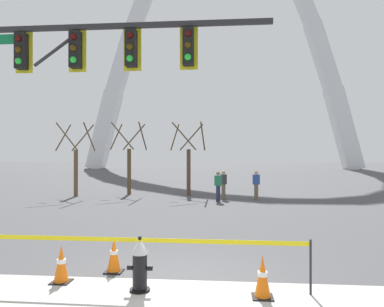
{
  "coord_description": "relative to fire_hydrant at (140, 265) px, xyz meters",
  "views": [
    {
      "loc": [
        0.92,
        -7.2,
        2.45
      ],
      "look_at": [
        -0.19,
        5.0,
        2.5
      ],
      "focal_mm": 34.95,
      "sensor_mm": 36.0,
      "label": 1
    }
  ],
  "objects": [
    {
      "name": "ground_plane",
      "position": [
        0.62,
        0.59,
        -0.47
      ],
      "size": [
        240.0,
        240.0,
        0.0
      ],
      "primitive_type": "plane",
      "color": "#474749"
    },
    {
      "name": "fire_hydrant",
      "position": [
        0.0,
        0.0,
        0.0
      ],
      "size": [
        0.46,
        0.48,
        0.99
      ],
      "color": "black",
      "rests_on": "ground"
    },
    {
      "name": "caution_tape_barrier",
      "position": [
        0.01,
        0.11,
        0.22
      ],
      "size": [
        6.07,
        0.1,
        0.97
      ],
      "color": "#232326",
      "rests_on": "ground"
    },
    {
      "name": "traffic_cone_by_hydrant",
      "position": [
        -1.61,
        0.3,
        -0.11
      ],
      "size": [
        0.36,
        0.36,
        0.73
      ],
      "color": "black",
      "rests_on": "ground"
    },
    {
      "name": "traffic_cone_mid_sidewalk",
      "position": [
        -0.79,
        1.02,
        -0.11
      ],
      "size": [
        0.36,
        0.36,
        0.73
      ],
      "color": "black",
      "rests_on": "ground"
    },
    {
      "name": "traffic_cone_curb_edge",
      "position": [
        2.17,
        -0.13,
        -0.11
      ],
      "size": [
        0.36,
        0.36,
        0.73
      ],
      "color": "black",
      "rests_on": "ground"
    },
    {
      "name": "traffic_signal_gantry",
      "position": [
        -2.57,
        2.28,
        3.94
      ],
      "size": [
        7.82,
        0.44,
        6.0
      ],
      "color": "#232326",
      "rests_on": "ground"
    },
    {
      "name": "monument_arch",
      "position": [
        0.62,
        59.27,
        20.89
      ],
      "size": [
        48.24,
        2.85,
        49.24
      ],
      "color": "silver",
      "rests_on": "ground"
    },
    {
      "name": "tree_far_left",
      "position": [
        -7.28,
        14.69,
        1.46
      ],
      "size": [
        1.99,
        2.01,
        4.33
      ],
      "color": "brown",
      "rests_on": "ground"
    },
    {
      "name": "tree_left_mid",
      "position": [
        -4.46,
        16.15,
        1.51
      ],
      "size": [
        2.05,
        2.06,
        4.45
      ],
      "color": "brown",
      "rests_on": "ground"
    },
    {
      "name": "tree_center_left",
      "position": [
        -0.7,
        15.78,
        1.49
      ],
      "size": [
        2.02,
        2.03,
        4.39
      ],
      "color": "brown",
      "rests_on": "ground"
    },
    {
      "name": "pedestrian_walking_left",
      "position": [
        3.2,
        14.02,
        0.35
      ],
      "size": [
        0.39,
        0.33,
        1.59
      ],
      "color": "brown",
      "rests_on": "ground"
    },
    {
      "name": "pedestrian_standing_center",
      "position": [
        1.41,
        14.09,
        0.35
      ],
      "size": [
        0.37,
        0.39,
        1.59
      ],
      "color": "brown",
      "rests_on": "ground"
    },
    {
      "name": "pedestrian_walking_right",
      "position": [
        1.14,
        12.98,
        0.35
      ],
      "size": [
        0.39,
        0.32,
        1.59
      ],
      "color": "#232847",
      "rests_on": "ground"
    }
  ]
}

